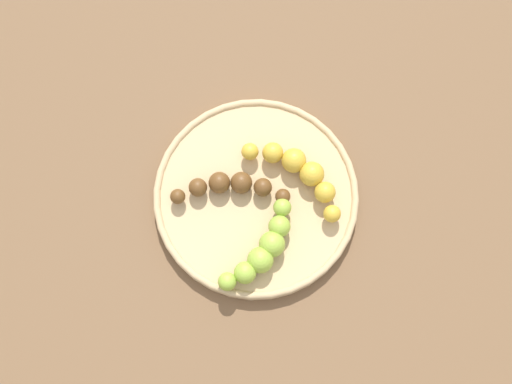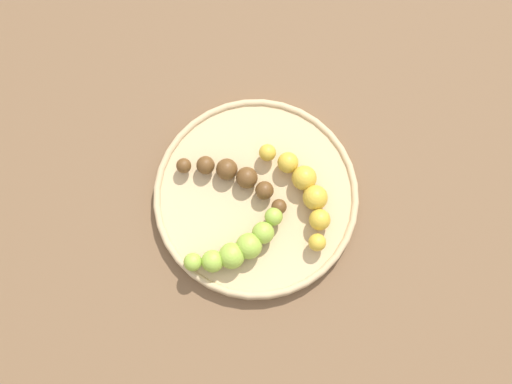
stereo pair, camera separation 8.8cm
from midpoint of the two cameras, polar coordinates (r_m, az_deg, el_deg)
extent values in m
plane|color=brown|center=(0.92, 2.69, -1.13)|extent=(2.40, 2.40, 0.00)
cylinder|color=tan|center=(0.91, 2.72, -1.00)|extent=(0.29, 0.29, 0.02)
torus|color=tan|center=(0.90, 2.74, -0.87)|extent=(0.29, 0.29, 0.01)
sphere|color=#593819|center=(0.88, 4.84, -1.87)|extent=(0.02, 0.02, 0.02)
sphere|color=#593819|center=(0.88, 3.54, -0.43)|extent=(0.03, 0.03, 0.03)
sphere|color=#593819|center=(0.89, 1.96, 0.69)|extent=(0.03, 0.03, 0.03)
sphere|color=#593819|center=(0.89, 0.18, 1.45)|extent=(0.03, 0.03, 0.03)
sphere|color=#593819|center=(0.89, -1.72, 1.81)|extent=(0.03, 0.03, 0.03)
sphere|color=#593819|center=(0.89, -3.65, 1.76)|extent=(0.02, 0.02, 0.02)
sphere|color=#8CAD38|center=(0.86, -2.73, -6.77)|extent=(0.02, 0.02, 0.02)
sphere|color=#8CAD38|center=(0.86, -0.98, -6.71)|extent=(0.03, 0.03, 0.03)
sphere|color=#8CAD38|center=(0.86, 0.71, -6.23)|extent=(0.04, 0.04, 0.04)
sphere|color=#8CAD38|center=(0.86, 2.23, -5.37)|extent=(0.04, 0.04, 0.04)
sphere|color=#8CAD38|center=(0.87, 3.47, -4.19)|extent=(0.03, 0.03, 0.03)
sphere|color=#8CAD38|center=(0.87, 4.39, -2.76)|extent=(0.02, 0.02, 0.02)
sphere|color=gold|center=(0.87, 8.23, -4.99)|extent=(0.02, 0.02, 0.02)
sphere|color=gold|center=(0.88, 8.43, -3.01)|extent=(0.03, 0.03, 0.03)
sphere|color=gold|center=(0.89, 8.01, -1.06)|extent=(0.03, 0.03, 0.03)
sphere|color=gold|center=(0.89, 7.03, 0.66)|extent=(0.03, 0.03, 0.03)
sphere|color=gold|center=(0.89, 5.59, 2.03)|extent=(0.03, 0.03, 0.03)
sphere|color=gold|center=(0.90, 3.80, 2.91)|extent=(0.02, 0.02, 0.02)
camera|label=1|loc=(0.04, -87.08, 11.60)|focal=45.48mm
camera|label=2|loc=(0.04, 92.92, -11.60)|focal=45.48mm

